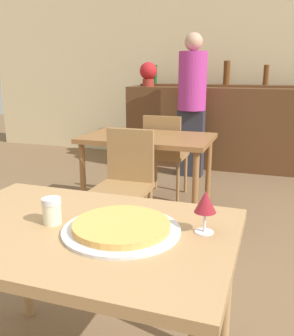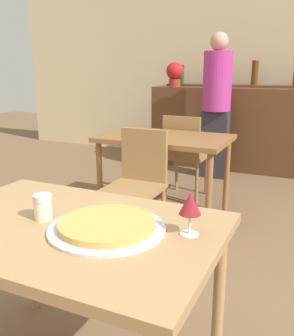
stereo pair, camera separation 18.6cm
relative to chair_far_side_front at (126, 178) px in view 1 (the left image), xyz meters
The scene contains 12 objects.
wall_back 3.24m from the chair_far_side_front, 83.09° to the left, with size 8.00×0.05×2.80m.
dining_table_near 1.44m from the chair_far_side_front, 74.85° to the right, with size 1.17×0.79×0.74m.
dining_table_far 0.55m from the chair_far_side_front, 90.00° to the left, with size 1.11×0.71×0.75m.
bar_counter 2.61m from the chair_far_side_front, 81.76° to the left, with size 2.60×0.56×1.08m.
bar_back_shelf 2.82m from the chair_far_side_front, 82.08° to the left, with size 2.39×0.24×0.34m.
chair_far_side_front is the anchor object (origin of this frame).
chair_far_side_back 1.06m from the chair_far_side_front, 90.00° to the left, with size 0.40×0.40×0.87m.
pizza_tray 1.49m from the chair_far_side_front, 68.33° to the right, with size 0.44×0.44×0.04m.
cheese_shaker 1.44m from the chair_far_side_front, 79.30° to the right, with size 0.07×0.07×0.10m.
person_standing 2.05m from the chair_far_side_front, 88.17° to the left, with size 0.34×0.34×1.73m.
wine_glass 1.56m from the chair_far_side_front, 56.89° to the right, with size 0.08×0.08×0.16m.
potted_plant 2.73m from the chair_far_side_front, 104.94° to the left, with size 0.24×0.24×0.33m.
Camera 1 is at (0.67, -1.15, 1.32)m, focal length 40.00 mm.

